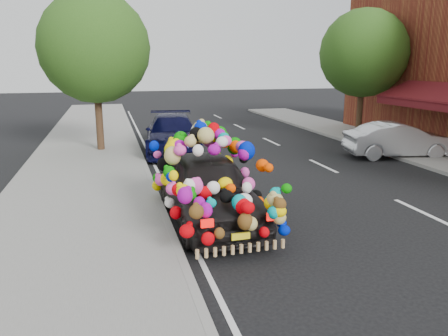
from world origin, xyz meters
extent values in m
plane|color=black|center=(0.00, 0.00, 0.00)|extent=(100.00, 100.00, 0.00)
cube|color=gray|center=(-4.30, 0.00, 0.06)|extent=(4.00, 60.00, 0.12)
cube|color=gray|center=(-2.35, 0.00, 0.07)|extent=(0.15, 60.00, 0.13)
cube|color=#510F13|center=(8.70, 6.00, 2.35)|extent=(1.62, 5.20, 0.75)
cube|color=#510F13|center=(7.95, 6.00, 1.95)|extent=(0.06, 5.20, 0.35)
cylinder|color=#332114|center=(-3.80, 9.50, 1.36)|extent=(0.28, 0.28, 2.73)
sphere|color=#255215|center=(-3.80, 9.50, 4.03)|extent=(4.20, 4.20, 4.20)
cylinder|color=#332114|center=(8.00, 10.00, 1.32)|extent=(0.28, 0.28, 2.64)
sphere|color=#255215|center=(8.00, 10.00, 3.90)|extent=(4.00, 4.00, 4.00)
imported|color=black|center=(-1.39, 0.80, 0.75)|extent=(1.89, 4.43, 1.49)
cube|color=red|center=(-1.93, -1.42, 0.78)|extent=(0.22, 0.07, 0.14)
cube|color=red|center=(-0.73, -1.39, 0.78)|extent=(0.22, 0.07, 0.14)
cube|color=yellow|center=(-1.33, -1.42, 0.48)|extent=(0.34, 0.05, 0.12)
imported|color=black|center=(-1.04, 8.77, 0.73)|extent=(2.62, 5.26, 1.47)
imported|color=silver|center=(7.00, 5.61, 0.65)|extent=(4.13, 2.11, 1.30)
camera|label=1|loc=(-3.44, -8.25, 3.42)|focal=35.00mm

